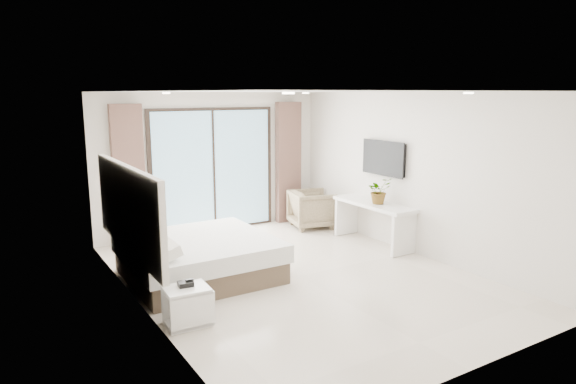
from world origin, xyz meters
name	(u,v)px	position (x,y,z in m)	size (l,w,h in m)	color
ground	(299,276)	(0.00, 0.00, 0.00)	(6.20, 6.20, 0.00)	beige
room_shell	(259,165)	(-0.20, 0.84, 1.58)	(4.62, 6.22, 2.72)	silver
bed	(198,257)	(-1.28, 0.76, 0.30)	(2.07, 1.97, 0.72)	brown
nightstand	(187,306)	(-1.99, -0.66, 0.23)	(0.53, 0.44, 0.46)	white
phone	(186,284)	(-1.98, -0.62, 0.49)	(0.17, 0.13, 0.06)	black
console_desk	(374,213)	(2.04, 0.70, 0.57)	(0.53, 1.71, 0.77)	white
plant	(379,194)	(2.04, 0.58, 0.95)	(0.41, 0.46, 0.36)	#33662D
armchair	(312,207)	(1.78, 2.26, 0.41)	(0.80, 0.75, 0.83)	#9B8665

